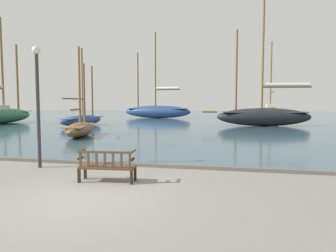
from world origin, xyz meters
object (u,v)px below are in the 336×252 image
sailboat_outer_starboard (80,128)px  sailboat_mid_starboard (157,111)px  sailboat_nearest_port (82,119)px  lamp_post (38,95)px  sailboat_nearest_starboard (2,113)px  sailboat_outer_port (264,115)px  sailboat_mid_port (270,111)px  park_bench (107,166)px

sailboat_outer_starboard → sailboat_mid_starboard: size_ratio=0.46×
sailboat_nearest_port → lamp_post: (7.69, -17.67, 1.84)m
sailboat_nearest_port → sailboat_nearest_starboard: (-10.34, 1.47, 0.46)m
sailboat_nearest_starboard → sailboat_outer_port: 27.83m
sailboat_mid_port → lamp_post: (-12.37, -37.86, 1.43)m
sailboat_mid_port → sailboat_mid_starboard: sailboat_mid_starboard is taller
lamp_post → sailboat_outer_starboard: bearing=110.0°
park_bench → sailboat_nearest_port: bearing=119.6°
park_bench → lamp_post: lamp_post is taller
lamp_post → sailboat_nearest_port: bearing=113.5°
park_bench → sailboat_mid_starboard: bearing=101.7°
sailboat_mid_port → sailboat_outer_port: bearing=-98.9°
sailboat_nearest_port → sailboat_nearest_starboard: bearing=171.9°
sailboat_nearest_port → sailboat_nearest_starboard: sailboat_nearest_starboard is taller
sailboat_nearest_starboard → sailboat_outer_port: size_ratio=0.96×
sailboat_nearest_port → lamp_post: bearing=-66.5°
park_bench → sailboat_mid_starboard: 36.74m
sailboat_nearest_port → sailboat_nearest_starboard: size_ratio=0.65×
sailboat_nearest_starboard → sailboat_outer_port: sailboat_outer_port is taller
sailboat_nearest_port → sailboat_outer_starboard: (4.43, -8.71, -0.08)m
sailboat_mid_starboard → sailboat_outer_starboard: bearing=-87.6°
lamp_post → sailboat_mid_starboard: bearing=97.1°
sailboat_nearest_port → park_bench: bearing=-60.4°
sailboat_nearest_starboard → sailboat_outer_starboard: size_ratio=1.95×
sailboat_outer_port → sailboat_mid_starboard: 19.54m
sailboat_outer_port → sailboat_nearest_starboard: bearing=-176.0°
sailboat_mid_starboard → lamp_post: (4.34, -34.64, 1.36)m
sailboat_nearest_port → sailboat_mid_starboard: size_ratio=0.59×
sailboat_nearest_port → sailboat_mid_port: bearing=45.2°
sailboat_mid_port → sailboat_outer_port: (-2.64, -16.78, 0.02)m
sailboat_outer_starboard → lamp_post: sailboat_outer_starboard is taller
sailboat_outer_port → sailboat_mid_port: bearing=81.1°
park_bench → sailboat_outer_starboard: 12.11m
sailboat_mid_port → lamp_post: 39.86m
park_bench → sailboat_nearest_port: 21.86m
sailboat_mid_port → sailboat_mid_starboard: size_ratio=0.90×
sailboat_mid_port → sailboat_nearest_starboard: bearing=-148.4°
sailboat_nearest_starboard → sailboat_mid_starboard: sailboat_mid_starboard is taller
sailboat_mid_starboard → lamp_post: sailboat_mid_starboard is taller
sailboat_mid_port → sailboat_outer_port: sailboat_outer_port is taller
park_bench → lamp_post: (-3.12, 1.33, 2.10)m
sailboat_outer_starboard → sailboat_mid_starboard: bearing=92.4°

